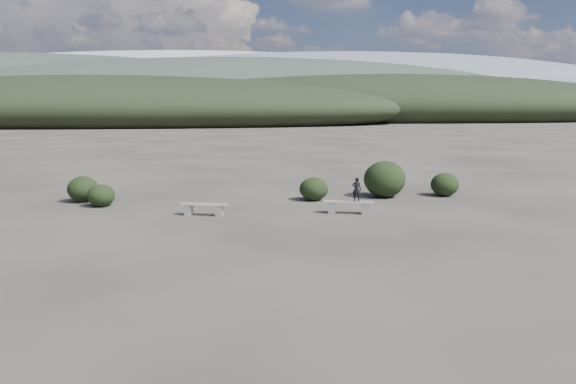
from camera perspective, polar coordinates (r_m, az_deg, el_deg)
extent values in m
plane|color=#2F2B25|center=(13.78, -0.23, -6.81)|extent=(1200.00, 1200.00, 0.00)
cube|color=slate|center=(19.35, -10.07, -1.80)|extent=(0.29, 0.36, 0.36)
cube|color=slate|center=(19.04, -6.99, -1.90)|extent=(0.29, 0.36, 0.36)
cube|color=gray|center=(19.15, -8.56, -1.26)|extent=(1.65, 0.71, 0.04)
cube|color=slate|center=(19.44, 4.47, -1.60)|extent=(0.32, 0.39, 0.38)
cube|color=slate|center=(19.38, 7.87, -1.69)|extent=(0.32, 0.39, 0.38)
cube|color=gray|center=(19.37, 6.18, -1.02)|extent=(1.76, 0.79, 0.05)
imported|color=black|center=(19.28, 7.00, 0.26)|extent=(0.36, 0.29, 0.84)
ellipsoid|color=black|center=(21.75, -18.44, -0.34)|extent=(0.99, 0.99, 0.81)
ellipsoid|color=black|center=(21.93, 2.64, 0.31)|extent=(1.13, 1.13, 0.90)
ellipsoid|color=black|center=(22.96, 9.79, 1.29)|extent=(1.68, 1.68, 1.47)
ellipsoid|color=black|center=(23.83, 15.64, 0.74)|extent=(1.14, 1.14, 0.95)
ellipsoid|color=black|center=(22.97, -20.10, 0.28)|extent=(1.18, 1.18, 1.00)
ellipsoid|color=black|center=(105.92, -18.60, 7.94)|extent=(110.00, 40.00, 12.00)
ellipsoid|color=black|center=(128.42, 11.06, 8.54)|extent=(120.00, 44.00, 14.00)
ellipsoid|color=#2D362C|center=(173.22, -5.11, 9.48)|extent=(190.00, 64.00, 24.00)
ellipsoid|color=#2D362C|center=(249.57, -26.61, 8.83)|extent=(240.00, 80.00, 32.00)
ellipsoid|color=slate|center=(321.26, 7.49, 9.99)|extent=(340.00, 110.00, 44.00)
ellipsoid|color=#949CA7|center=(414.31, -9.57, 10.07)|extent=(460.00, 140.00, 56.00)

